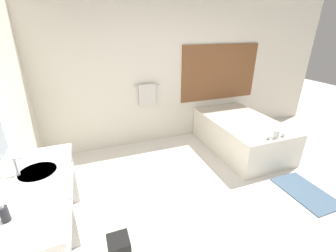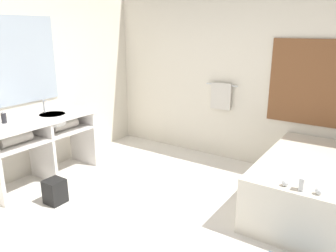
% 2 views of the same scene
% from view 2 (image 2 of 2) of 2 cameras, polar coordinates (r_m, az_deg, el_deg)
% --- Properties ---
extents(ground_plane, '(16.00, 16.00, 0.00)m').
position_cam_2_polar(ground_plane, '(3.48, -2.59, -17.53)').
color(ground_plane, silver).
rests_on(ground_plane, ground).
extents(wall_back_with_blinds, '(7.40, 0.13, 2.70)m').
position_cam_2_polar(wall_back_with_blinds, '(4.88, 13.51, 9.01)').
color(wall_back_with_blinds, silver).
rests_on(wall_back_with_blinds, ground_plane).
extents(wall_left_with_mirror, '(0.08, 7.40, 2.70)m').
position_cam_2_polar(wall_left_with_mirror, '(4.62, -25.91, 7.51)').
color(wall_left_with_mirror, silver).
rests_on(wall_left_with_mirror, ground_plane).
extents(vanity_counter, '(0.58, 1.45, 0.86)m').
position_cam_2_polar(vanity_counter, '(4.57, -21.10, -1.36)').
color(vanity_counter, white).
rests_on(vanity_counter, ground_plane).
extents(sink_faucet, '(0.09, 0.04, 0.18)m').
position_cam_2_polar(sink_faucet, '(4.72, -20.76, 3.26)').
color(sink_faucet, silver).
rests_on(sink_faucet, vanity_counter).
extents(bathtub, '(1.10, 1.78, 0.70)m').
position_cam_2_polar(bathtub, '(3.99, 24.22, -9.10)').
color(bathtub, silver).
rests_on(bathtub, ground_plane).
extents(soap_dispenser, '(0.06, 0.06, 0.15)m').
position_cam_2_polar(soap_dispenser, '(4.39, -26.68, 1.27)').
color(soap_dispenser, '#28282D').
rests_on(soap_dispenser, vanity_counter).
extents(waste_bin, '(0.21, 0.21, 0.28)m').
position_cam_2_polar(waste_bin, '(4.09, -19.09, -10.70)').
color(waste_bin, black).
rests_on(waste_bin, ground_plane).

